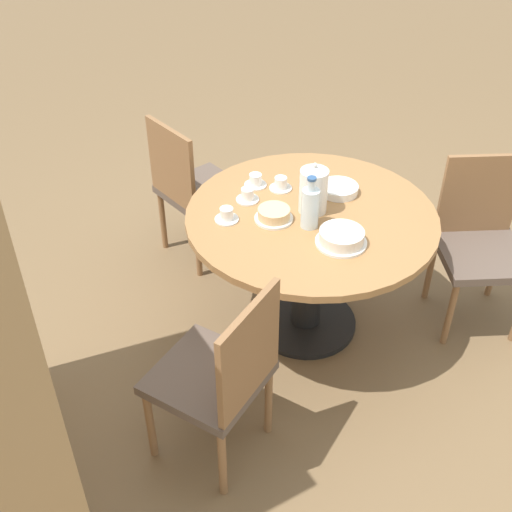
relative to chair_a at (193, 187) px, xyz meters
name	(u,v)px	position (x,y,z in m)	size (l,w,h in m)	color
ground_plane	(305,323)	(-0.85, -0.22, -0.47)	(14.00, 14.00, 0.00)	brown
dining_table	(310,242)	(-0.85, -0.22, 0.07)	(1.19, 1.19, 0.71)	black
chair_a	(193,187)	(0.00, 0.00, 0.00)	(0.49, 0.49, 0.88)	olive
chair_b	(221,375)	(-1.34, 0.52, 0.00)	(0.57, 0.57, 0.88)	olive
chair_c	(480,240)	(-1.19, -1.03, 0.00)	(0.56, 0.56, 0.88)	olive
coffee_pot	(313,189)	(-0.83, -0.24, 0.35)	(0.13, 0.13, 0.25)	white
water_bottle	(310,207)	(-0.93, -0.15, 0.34)	(0.08, 0.08, 0.25)	silver
cake_main	(341,238)	(-1.11, -0.20, 0.27)	(0.23, 0.23, 0.07)	white
cake_second	(274,215)	(-0.81, -0.04, 0.26)	(0.18, 0.18, 0.06)	white
cup_a	(227,215)	(-0.70, 0.15, 0.26)	(0.11, 0.11, 0.06)	silver
cup_b	(248,196)	(-0.60, -0.02, 0.26)	(0.11, 0.11, 0.06)	silver
cup_c	(255,181)	(-0.50, -0.12, 0.26)	(0.11, 0.11, 0.06)	silver
cup_d	(281,184)	(-0.59, -0.21, 0.26)	(0.11, 0.11, 0.06)	silver
plate_stack	(339,189)	(-0.76, -0.44, 0.26)	(0.19, 0.19, 0.04)	white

